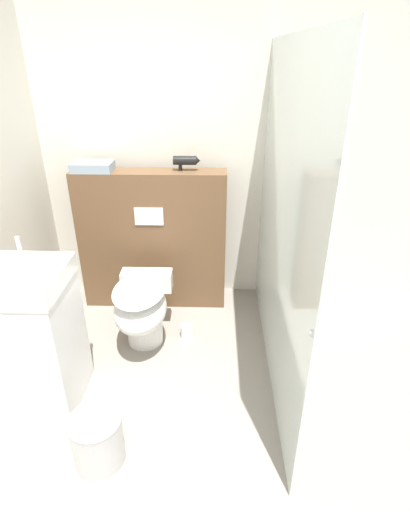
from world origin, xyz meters
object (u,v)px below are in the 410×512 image
at_px(toilet, 142,308).
at_px(sink_vanity, 29,339).
at_px(waste_bin, 97,440).
at_px(hair_drier, 186,161).

bearing_deg(toilet, sink_vanity, -136.75).
xyz_separation_m(toilet, waste_bin, (-0.09, -0.95, -0.17)).
bearing_deg(sink_vanity, hair_drier, 53.29).
bearing_deg(toilet, hair_drier, 64.74).
relative_size(toilet, sink_vanity, 0.60).
height_order(hair_drier, waste_bin, hair_drier).
relative_size(toilet, waste_bin, 2.16).
relative_size(hair_drier, waste_bin, 0.69).
bearing_deg(sink_vanity, toilet, 43.25).
bearing_deg(hair_drier, toilet, -115.26).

